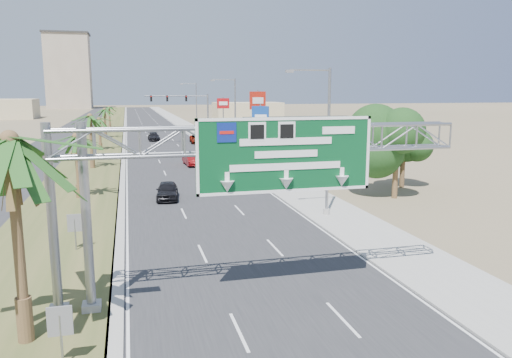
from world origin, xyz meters
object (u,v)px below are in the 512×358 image
at_px(car_right_lane, 198,139).
at_px(car_far, 154,137).
at_px(signal_mast, 196,114).
at_px(car_mid_lane, 192,159).
at_px(car_left_lane, 167,191).
at_px(palm_near, 9,141).
at_px(pole_sign_blue, 260,121).
at_px(pole_sign_red_far, 223,106).
at_px(pole_sign_red_near, 258,104).
at_px(store_building, 306,132).
at_px(sign_gantry, 245,154).

bearing_deg(car_right_lane, car_far, 141.61).
xyz_separation_m(signal_mast, car_mid_lane, (-3.67, -24.06, -4.07)).
bearing_deg(car_right_lane, car_left_lane, -98.40).
distance_m(palm_near, pole_sign_blue, 43.84).
bearing_deg(car_mid_lane, car_left_lane, -106.55).
bearing_deg(signal_mast, palm_near, -102.66).
bearing_deg(car_mid_lane, pole_sign_red_far, 69.68).
bearing_deg(pole_sign_blue, car_left_lane, -125.02).
height_order(signal_mast, car_left_lane, signal_mast).
bearing_deg(pole_sign_red_near, car_left_lane, -118.01).
height_order(signal_mast, store_building, signal_mast).
xyz_separation_m(palm_near, pole_sign_red_far, (20.26, 71.03, -1.14)).
height_order(car_left_lane, car_far, car_left_lane).
height_order(signal_mast, car_right_lane, signal_mast).
height_order(sign_gantry, store_building, sign_gantry).
height_order(signal_mast, pole_sign_red_far, signal_mast).
bearing_deg(pole_sign_blue, palm_near, -115.37).
bearing_deg(car_right_lane, sign_gantry, -93.39).
distance_m(car_mid_lane, car_far, 30.44).
distance_m(sign_gantry, signal_mast, 62.37).
relative_size(palm_near, store_building, 0.46).
xyz_separation_m(signal_mast, pole_sign_red_near, (6.59, -14.70, 1.89)).
bearing_deg(car_mid_lane, car_far, 92.03).
xyz_separation_m(store_building, pole_sign_blue, (-12.43, -18.42, 3.02)).
bearing_deg(car_left_lane, palm_near, -100.29).
xyz_separation_m(car_far, pole_sign_red_near, (13.06, -20.95, 6.06)).
relative_size(sign_gantry, car_right_lane, 3.18).
bearing_deg(pole_sign_blue, car_right_lane, 99.34).
bearing_deg(palm_near, store_building, 61.72).
xyz_separation_m(signal_mast, car_far, (-6.47, 6.25, -4.17)).
distance_m(car_far, pole_sign_red_near, 25.42).
xyz_separation_m(car_left_lane, pole_sign_red_near, (14.49, 27.24, 6.04)).
relative_size(car_left_lane, car_right_lane, 0.78).
bearing_deg(car_far, pole_sign_red_far, 2.39).
height_order(palm_near, car_left_lane, palm_near).
bearing_deg(pole_sign_blue, signal_mast, 100.21).
relative_size(palm_near, car_right_lane, 1.58).
height_order(store_building, pole_sign_red_far, pole_sign_red_far).
distance_m(sign_gantry, car_right_lane, 62.95).
relative_size(car_left_lane, car_far, 0.88).
distance_m(car_right_lane, pole_sign_blue, 25.43).
distance_m(car_left_lane, pole_sign_red_near, 31.43).
bearing_deg(palm_near, car_mid_lane, 74.99).
bearing_deg(pole_sign_red_far, sign_gantry, -99.95).
bearing_deg(store_building, car_mid_lane, -138.57).
distance_m(car_right_lane, pole_sign_red_far, 10.08).
relative_size(sign_gantry, pole_sign_blue, 2.41).
relative_size(signal_mast, pole_sign_red_far, 1.39).
relative_size(car_right_lane, pole_sign_red_near, 0.61).
bearing_deg(pole_sign_red_near, store_building, 40.44).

